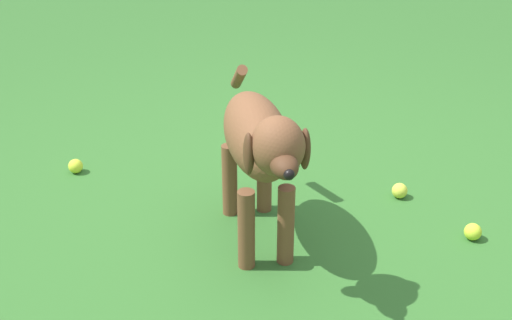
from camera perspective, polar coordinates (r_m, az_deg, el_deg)
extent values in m
plane|color=#2D6026|center=(2.56, 1.55, -5.55)|extent=(14.00, 14.00, 0.00)
ellipsoid|color=brown|center=(2.27, 0.00, 2.34)|extent=(0.52, 0.58, 0.25)
cylinder|color=brown|center=(2.26, 2.69, -5.88)|extent=(0.06, 0.06, 0.31)
cylinder|color=brown|center=(2.23, -0.87, -6.27)|extent=(0.06, 0.06, 0.31)
cylinder|color=brown|center=(2.57, 0.75, -1.52)|extent=(0.06, 0.06, 0.31)
cylinder|color=brown|center=(2.54, -2.37, -1.81)|extent=(0.06, 0.06, 0.31)
ellipsoid|color=brown|center=(1.92, 1.97, 1.28)|extent=(0.25, 0.25, 0.19)
ellipsoid|color=#472B19|center=(1.86, 2.53, -0.46)|extent=(0.15, 0.15, 0.07)
sphere|color=black|center=(1.81, 2.98, -1.32)|extent=(0.03, 0.03, 0.03)
ellipsoid|color=#472B19|center=(1.96, 4.41, 0.99)|extent=(0.07, 0.07, 0.14)
ellipsoid|color=#472B19|center=(1.92, -0.67, 0.55)|extent=(0.07, 0.07, 0.14)
cylinder|color=brown|center=(2.55, -1.54, 7.45)|extent=(0.15, 0.17, 0.15)
sphere|color=#CCD43F|center=(2.78, 12.76, -2.70)|extent=(0.07, 0.07, 0.07)
sphere|color=#C9DB33|center=(3.03, -15.87, -0.53)|extent=(0.07, 0.07, 0.07)
sphere|color=yellow|center=(2.97, 2.77, 0.04)|extent=(0.07, 0.07, 0.07)
sphere|color=#C4E032|center=(2.58, 18.87, -6.11)|extent=(0.07, 0.07, 0.07)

